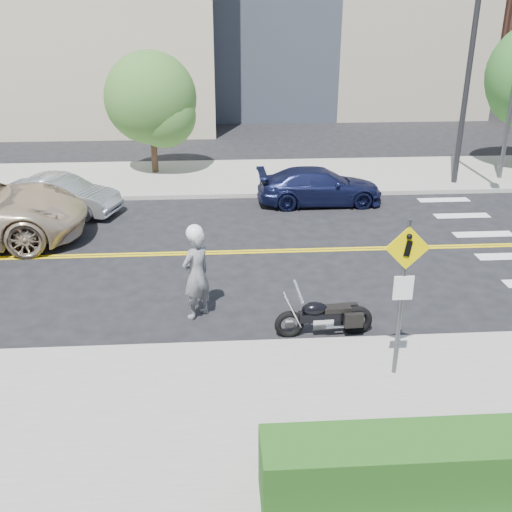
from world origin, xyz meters
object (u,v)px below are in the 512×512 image
at_px(motorcycle, 325,308).
at_px(parked_car_silver, 61,195).
at_px(pedestrian_sign, 403,284).
at_px(parked_car_blue, 320,186).
at_px(motorcyclist, 196,272).

distance_m(motorcycle, parked_car_silver, 11.05).
height_order(pedestrian_sign, parked_car_blue, pedestrian_sign).
xyz_separation_m(parked_car_silver, parked_car_blue, (8.64, 0.50, -0.01)).
bearing_deg(parked_car_silver, pedestrian_sign, -123.03).
xyz_separation_m(motorcyclist, motorcycle, (2.67, -0.97, -0.47)).
bearing_deg(parked_car_blue, pedestrian_sign, 177.10).
distance_m(pedestrian_sign, motorcycle, 2.41).
relative_size(pedestrian_sign, motorcycle, 1.50).
height_order(pedestrian_sign, parked_car_silver, pedestrian_sign).
distance_m(motorcyclist, parked_car_silver, 8.67).
distance_m(pedestrian_sign, parked_car_blue, 10.60).
height_order(parked_car_silver, parked_car_blue, parked_car_silver).
xyz_separation_m(motorcyclist, parked_car_blue, (4.01, 7.83, -0.46)).
bearing_deg(parked_car_silver, motorcyclist, -130.48).
height_order(motorcycle, parked_car_blue, parked_car_blue).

